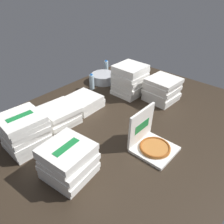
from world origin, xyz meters
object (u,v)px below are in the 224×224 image
object	(u,v)px
pizza_stack_left_mid	(59,115)
water_bottle_1	(92,82)
pizza_stack_center_far	(25,132)
water_bottle_0	(121,76)
pizza_stack_right_near	(68,161)
pizza_stack_center_near	(130,80)
pizza_stack_left_near	(84,102)
pizza_stack_right_mid	(162,89)
ice_bucket	(103,78)
water_bottle_3	(106,68)
water_bottle_2	(121,80)
open_pizza_box	(151,142)

from	to	relation	value
pizza_stack_left_mid	water_bottle_1	size ratio (longest dim) A/B	1.79
pizza_stack_center_far	water_bottle_0	xyz separation A→B (m)	(1.63, 0.21, -0.07)
pizza_stack_left_mid	pizza_stack_right_near	bearing A→B (deg)	-121.18
pizza_stack_center_far	pizza_stack_center_near	distance (m)	1.46
pizza_stack_left_near	pizza_stack_right_mid	xyz separation A→B (m)	(0.76, -0.60, 0.07)
pizza_stack_left_near	ice_bucket	xyz separation A→B (m)	(0.66, 0.31, -0.01)
pizza_stack_center_near	water_bottle_3	size ratio (longest dim) A/B	1.77
ice_bucket	water_bottle_3	world-z (taller)	water_bottle_3
water_bottle_0	water_bottle_1	distance (m)	0.45
water_bottle_2	water_bottle_3	distance (m)	0.50
water_bottle_1	pizza_stack_right_mid	bearing A→B (deg)	-66.83
pizza_stack_right_mid	pizza_stack_left_mid	bearing A→B (deg)	154.22
pizza_stack_left_mid	water_bottle_3	distance (m)	1.39
pizza_stack_center_far	pizza_stack_right_mid	world-z (taller)	pizza_stack_center_far
pizza_stack_right_near	pizza_stack_right_mid	world-z (taller)	pizza_stack_right_near
pizza_stack_center_far	pizza_stack_left_mid	bearing A→B (deg)	10.57
pizza_stack_right_mid	water_bottle_3	bearing A→B (deg)	82.81
pizza_stack_right_near	water_bottle_1	distance (m)	1.51
water_bottle_0	water_bottle_2	xyz separation A→B (m)	(-0.10, -0.08, 0.00)
pizza_stack_center_near	pizza_stack_right_near	size ratio (longest dim) A/B	0.97
pizza_stack_right_mid	water_bottle_2	world-z (taller)	pizza_stack_right_mid
pizza_stack_center_far	water_bottle_1	distance (m)	1.28
pizza_stack_right_mid	ice_bucket	xyz separation A→B (m)	(-0.11, 0.91, -0.09)
pizza_stack_left_near	pizza_stack_center_far	world-z (taller)	pizza_stack_center_far
water_bottle_3	water_bottle_1	bearing A→B (deg)	-158.16
pizza_stack_center_near	open_pizza_box	bearing A→B (deg)	-131.66
pizza_stack_center_far	water_bottle_2	xyz separation A→B (m)	(1.54, 0.14, -0.07)
open_pizza_box	ice_bucket	distance (m)	1.51
pizza_stack_center_near	water_bottle_2	size ratio (longest dim) A/B	1.77
pizza_stack_left_near	pizza_stack_left_mid	bearing A→B (deg)	-174.48
pizza_stack_left_near	water_bottle_2	xyz separation A→B (m)	(0.71, 0.02, 0.03)
open_pizza_box	ice_bucket	size ratio (longest dim) A/B	1.11
pizza_stack_center_near	pizza_stack_right_mid	xyz separation A→B (m)	(0.13, -0.41, -0.05)
ice_bucket	pizza_stack_left_mid	bearing A→B (deg)	-161.49
water_bottle_3	water_bottle_2	bearing A→B (deg)	-112.46
pizza_stack_left_near	water_bottle_3	bearing A→B (deg)	27.98
open_pizza_box	pizza_stack_left_near	bearing A→B (deg)	85.21
water_bottle_3	ice_bucket	bearing A→B (deg)	-145.78
pizza_stack_center_far	ice_bucket	size ratio (longest dim) A/B	1.17
pizza_stack_center_far	ice_bucket	world-z (taller)	pizza_stack_center_far
pizza_stack_left_mid	pizza_stack_center_near	bearing A→B (deg)	-8.29
pizza_stack_left_near	water_bottle_2	world-z (taller)	water_bottle_2
pizza_stack_center_near	water_bottle_1	bearing A→B (deg)	117.81
pizza_stack_left_near	pizza_stack_right_near	xyz separation A→B (m)	(-0.78, -0.68, 0.07)
pizza_stack_center_near	water_bottle_1	size ratio (longest dim) A/B	1.77
water_bottle_0	pizza_stack_right_mid	bearing A→B (deg)	-93.44
pizza_stack_left_near	ice_bucket	distance (m)	0.73
pizza_stack_right_mid	water_bottle_2	size ratio (longest dim) A/B	1.75
pizza_stack_center_near	water_bottle_2	world-z (taller)	pizza_stack_center_near
pizza_stack_center_near	water_bottle_3	world-z (taller)	pizza_stack_center_near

